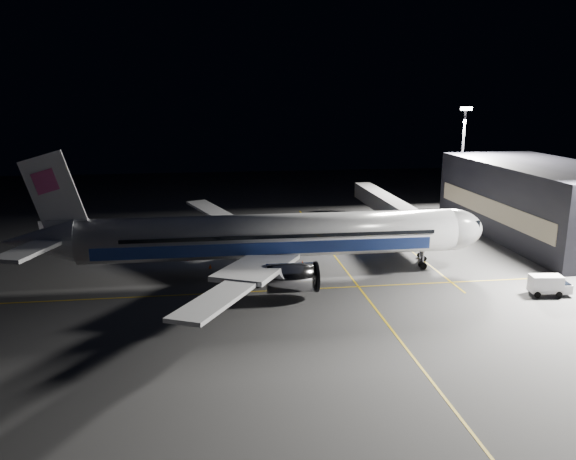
# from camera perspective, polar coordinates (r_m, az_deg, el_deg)

# --- Properties ---
(ground) EXTENTS (200.00, 200.00, 0.00)m
(ground) POSITION_cam_1_polar(r_m,az_deg,el_deg) (73.49, -1.63, -4.58)
(ground) COLOR #4C4C4F
(ground) RESTS_ON ground
(guide_line_main) EXTENTS (0.25, 80.00, 0.01)m
(guide_line_main) POSITION_cam_1_polar(r_m,az_deg,el_deg) (75.17, 5.99, -4.23)
(guide_line_main) COLOR gold
(guide_line_main) RESTS_ON ground
(guide_line_cross) EXTENTS (70.00, 0.25, 0.01)m
(guide_line_cross) POSITION_cam_1_polar(r_m,az_deg,el_deg) (67.86, -1.07, -6.16)
(guide_line_cross) COLOR gold
(guide_line_cross) RESTS_ON ground
(guide_line_side) EXTENTS (0.25, 40.00, 0.01)m
(guide_line_side) POSITION_cam_1_polar(r_m,az_deg,el_deg) (87.76, 12.07, -1.83)
(guide_line_side) COLOR gold
(guide_line_side) RESTS_ON ground
(airliner) EXTENTS (61.48, 54.22, 16.64)m
(airliner) POSITION_cam_1_polar(r_m,az_deg,el_deg) (71.94, -2.51, -0.71)
(airliner) COLOR silver
(airliner) RESTS_ON ground
(terminal) EXTENTS (18.12, 40.00, 12.00)m
(terminal) POSITION_cam_1_polar(r_m,az_deg,el_deg) (100.50, 24.45, 2.70)
(terminal) COLOR black
(terminal) RESTS_ON ground
(jet_bridge) EXTENTS (3.60, 34.40, 6.30)m
(jet_bridge) POSITION_cam_1_polar(r_m,az_deg,el_deg) (94.10, 10.56, 2.15)
(jet_bridge) COLOR #B2B2B7
(jet_bridge) RESTS_ON ground
(floodlight_mast_north) EXTENTS (2.40, 0.68, 20.70)m
(floodlight_mast_north) POSITION_cam_1_polar(r_m,az_deg,el_deg) (112.44, 17.31, 7.65)
(floodlight_mast_north) COLOR #59595E
(floodlight_mast_north) RESTS_ON ground
(service_truck) EXTENTS (4.87, 2.50, 2.39)m
(service_truck) POSITION_cam_1_polar(r_m,az_deg,el_deg) (72.76, 25.00, -5.04)
(service_truck) COLOR silver
(service_truck) RESTS_ON ground
(baggage_tug) EXTENTS (2.35, 2.01, 1.52)m
(baggage_tug) POSITION_cam_1_polar(r_m,az_deg,el_deg) (94.07, -7.49, -0.16)
(baggage_tug) COLOR black
(baggage_tug) RESTS_ON ground
(safety_cone_a) EXTENTS (0.41, 0.41, 0.61)m
(safety_cone_a) POSITION_cam_1_polar(r_m,az_deg,el_deg) (77.78, 1.47, -3.30)
(safety_cone_a) COLOR #FF510A
(safety_cone_a) RESTS_ON ground
(safety_cone_b) EXTENTS (0.43, 0.43, 0.64)m
(safety_cone_b) POSITION_cam_1_polar(r_m,az_deg,el_deg) (82.96, -0.94, -2.20)
(safety_cone_b) COLOR #FF510A
(safety_cone_b) RESTS_ON ground
(safety_cone_c) EXTENTS (0.41, 0.41, 0.61)m
(safety_cone_c) POSITION_cam_1_polar(r_m,az_deg,el_deg) (76.83, -7.91, -3.65)
(safety_cone_c) COLOR #FF510A
(safety_cone_c) RESTS_ON ground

